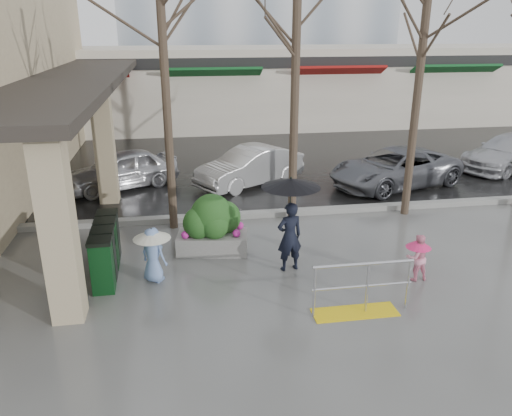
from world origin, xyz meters
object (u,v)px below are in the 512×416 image
object	(u,v)px
car_b	(250,166)
tree_midwest	(297,17)
car_d	(509,152)
car_c	(395,168)
handrail	(359,295)
child_blue	(153,249)
tree_mideast	(424,33)
woman	(290,212)
car_a	(121,169)
news_boxes	(106,249)
tree_west	(162,23)
child_pink	(418,254)
planter	(212,225)

from	to	relation	value
car_b	tree_midwest	bearing A→B (deg)	-20.75
car_d	car_c	bearing A→B (deg)	-99.35
car_c	handrail	bearing A→B (deg)	-46.84
child_blue	car_b	world-z (taller)	car_b
tree_mideast	car_b	distance (m)	6.72
tree_mideast	woman	bearing A→B (deg)	-144.54
child_blue	car_a	size ratio (longest dim) A/B	0.32
news_boxes	car_d	world-z (taller)	car_d
handrail	tree_west	world-z (taller)	tree_west
car_a	car_d	size ratio (longest dim) A/B	0.85
handrail	tree_west	xyz separation A→B (m)	(-3.36, 4.80, 4.71)
handrail	child_pink	distance (m)	1.96
child_pink	car_b	world-z (taller)	car_b
car_b	woman	bearing A→B (deg)	-32.17
planter	car_b	size ratio (longest dim) A/B	0.45
planter	child_blue	bearing A→B (deg)	-136.38
news_boxes	tree_west	bearing A→B (deg)	58.11
car_a	child_blue	bearing A→B (deg)	-15.30
woman	car_d	distance (m)	11.95
handrail	car_a	size ratio (longest dim) A/B	0.51
child_blue	planter	bearing A→B (deg)	-100.94
planter	car_b	distance (m)	5.35
child_pink	news_boxes	xyz separation A→B (m)	(-6.42, 1.32, -0.01)
child_blue	planter	xyz separation A→B (m)	(1.32, 1.26, -0.05)
tree_midwest	car_c	size ratio (longest dim) A/B	1.54
news_boxes	car_a	xyz separation A→B (m)	(-0.24, 6.14, 0.06)
woman	car_a	xyz separation A→B (m)	(-4.14, 6.59, -0.70)
child_blue	tree_mideast	bearing A→B (deg)	-121.64
handrail	news_boxes	size ratio (longest dim) A/B	0.94
news_boxes	car_d	bearing A→B (deg)	23.07
tree_mideast	news_boxes	distance (m)	9.33
tree_west	tree_midwest	xyz separation A→B (m)	(3.20, 0.00, 0.15)
car_a	car_d	xyz separation A→B (m)	(14.00, 0.12, 0.00)
woman	car_c	world-z (taller)	woman
tree_west	news_boxes	distance (m)	5.32
planter	car_d	xyz separation A→B (m)	(11.43, 5.51, -0.05)
news_boxes	car_b	world-z (taller)	car_b
woman	car_c	distance (m)	7.23
tree_west	tree_mideast	xyz separation A→B (m)	(6.50, 0.00, -0.22)
handrail	tree_midwest	world-z (taller)	tree_midwest
tree_mideast	car_a	xyz separation A→B (m)	(-8.16, 3.73, -4.23)
car_d	planter	bearing A→B (deg)	-88.48
tree_mideast	planter	world-z (taller)	tree_mideast
tree_midwest	car_b	xyz separation A→B (m)	(-0.65, 3.42, -4.60)
news_boxes	car_b	size ratio (longest dim) A/B	0.53
tree_west	car_c	bearing A→B (deg)	18.97
tree_mideast	woman	distance (m)	6.07
tree_mideast	car_d	bearing A→B (deg)	33.35
news_boxes	car_d	distance (m)	15.12
tree_midwest	woman	size ratio (longest dim) A/B	3.31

